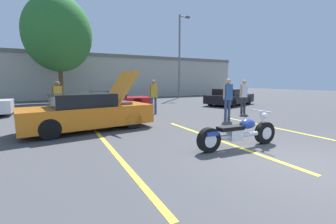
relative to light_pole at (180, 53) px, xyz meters
name	(u,v)px	position (x,y,z in m)	size (l,w,h in m)	color
ground_plane	(305,166)	(-7.22, -17.61, -4.51)	(80.00, 80.00, 0.00)	#474749
parking_stripe_foreground	(116,155)	(-10.46, -15.17, -4.50)	(0.12, 5.73, 0.01)	yellow
parking_stripe_middle	(217,140)	(-7.48, -15.17, -4.50)	(0.12, 5.73, 0.01)	yellow
parking_stripe_back	(284,130)	(-4.49, -15.17, -4.50)	(0.12, 5.73, 0.01)	yellow
far_building	(99,75)	(-7.22, 4.67, -2.17)	(32.00, 4.20, 4.40)	#B2AD9E
light_pole	(180,53)	(0.00, 0.00, 0.00)	(1.21, 0.28, 8.24)	slate
tree_background	(58,34)	(-11.09, -0.40, 0.81)	(5.01, 5.01, 8.21)	brown
motorcycle	(238,133)	(-7.51, -16.04, -4.13)	(2.45, 0.70, 0.94)	black
show_car_hood_open	(89,112)	(-10.61, -12.00, -3.88)	(4.51, 2.32, 2.09)	orange
parked_car_mid_row	(110,100)	(-8.57, -6.28, -3.96)	(4.99, 2.55, 1.11)	red
parked_car_right_row	(230,97)	(-0.37, -7.84, -3.95)	(4.49, 3.23, 1.16)	black
spectator_near_motorcycle	(244,93)	(-2.69, -11.43, -3.45)	(0.52, 0.23, 1.77)	#333338
spectator_by_show_car	(58,97)	(-11.50, -8.91, -3.49)	(0.52, 0.22, 1.70)	#333338
spectator_midground	(228,95)	(-4.84, -12.62, -3.42)	(0.52, 0.24, 1.81)	#38476B
spectator_far_lot	(154,94)	(-7.06, -9.53, -3.45)	(0.52, 0.23, 1.77)	#38476B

